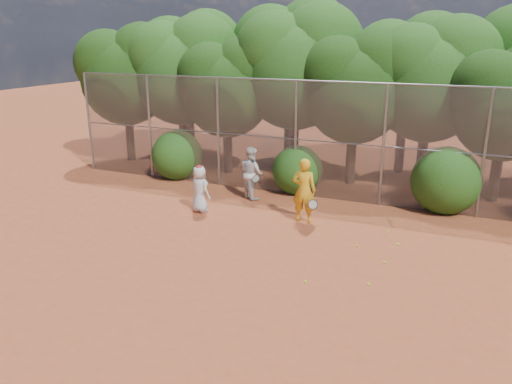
% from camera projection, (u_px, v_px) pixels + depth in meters
% --- Properties ---
extents(ground, '(80.00, 80.00, 0.00)m').
position_uv_depth(ground, '(254.00, 268.00, 12.22)').
color(ground, brown).
rests_on(ground, ground).
extents(fence_back, '(20.05, 0.09, 4.03)m').
position_uv_depth(fence_back, '(320.00, 140.00, 16.91)').
color(fence_back, gray).
rests_on(fence_back, ground).
extents(tree_0, '(4.38, 3.81, 6.00)m').
position_uv_depth(tree_0, '(127.00, 71.00, 21.60)').
color(tree_0, black).
rests_on(tree_0, ground).
extents(tree_1, '(4.64, 4.03, 6.35)m').
position_uv_depth(tree_1, '(182.00, 67.00, 21.04)').
color(tree_1, black).
rests_on(tree_1, ground).
extents(tree_2, '(3.99, 3.47, 5.47)m').
position_uv_depth(tree_2, '(228.00, 84.00, 19.67)').
color(tree_2, black).
rests_on(tree_2, ground).
extents(tree_3, '(4.89, 4.26, 6.70)m').
position_uv_depth(tree_3, '(297.00, 63.00, 19.38)').
color(tree_3, black).
rests_on(tree_3, ground).
extents(tree_4, '(4.19, 3.64, 5.73)m').
position_uv_depth(tree_4, '(357.00, 84.00, 18.11)').
color(tree_4, black).
rests_on(tree_4, ground).
extents(tree_5, '(4.51, 3.92, 6.17)m').
position_uv_depth(tree_5, '(432.00, 76.00, 17.79)').
color(tree_5, black).
rests_on(tree_5, ground).
extents(tree_6, '(3.86, 3.36, 5.29)m').
position_uv_depth(tree_6, '(508.00, 99.00, 16.16)').
color(tree_6, black).
rests_on(tree_6, ground).
extents(tree_9, '(4.83, 4.20, 6.62)m').
position_uv_depth(tree_9, '(189.00, 60.00, 23.38)').
color(tree_9, black).
rests_on(tree_9, ground).
extents(tree_10, '(5.15, 4.48, 7.06)m').
position_uv_depth(tree_10, '(292.00, 55.00, 21.61)').
color(tree_10, black).
rests_on(tree_10, ground).
extents(tree_11, '(4.64, 4.03, 6.35)m').
position_uv_depth(tree_11, '(409.00, 69.00, 19.54)').
color(tree_11, black).
rests_on(tree_11, ground).
extents(bush_0, '(2.00, 2.00, 2.00)m').
position_uv_depth(bush_0, '(177.00, 153.00, 19.68)').
color(bush_0, '#1C4711').
rests_on(bush_0, ground).
extents(bush_1, '(1.80, 1.80, 1.80)m').
position_uv_depth(bush_1, '(297.00, 168.00, 17.85)').
color(bush_1, '#1C4711').
rests_on(bush_1, ground).
extents(bush_2, '(2.20, 2.20, 2.20)m').
position_uv_depth(bush_2, '(446.00, 177.00, 15.93)').
color(bush_2, '#1C4711').
rests_on(bush_2, ground).
extents(player_yellow, '(0.90, 0.59, 1.98)m').
position_uv_depth(player_yellow, '(304.00, 190.00, 14.97)').
color(player_yellow, gold).
rests_on(player_yellow, ground).
extents(player_teen, '(0.86, 0.70, 1.54)m').
position_uv_depth(player_teen, '(200.00, 189.00, 15.88)').
color(player_teen, silver).
rests_on(player_teen, ground).
extents(player_white, '(1.11, 1.06, 1.81)m').
position_uv_depth(player_white, '(251.00, 173.00, 17.22)').
color(player_white, silver).
rests_on(player_white, ground).
extents(ball_0, '(0.07, 0.07, 0.07)m').
position_uv_depth(ball_0, '(357.00, 246.00, 13.42)').
color(ball_0, '#CFE92A').
rests_on(ball_0, ground).
extents(ball_1, '(0.07, 0.07, 0.07)m').
position_uv_depth(ball_1, '(398.00, 244.00, 13.52)').
color(ball_1, '#CFE92A').
rests_on(ball_1, ground).
extents(ball_2, '(0.07, 0.07, 0.07)m').
position_uv_depth(ball_2, '(369.00, 284.00, 11.34)').
color(ball_2, '#CFE92A').
rests_on(ball_2, ground).
extents(ball_3, '(0.07, 0.07, 0.07)m').
position_uv_depth(ball_3, '(384.00, 262.00, 12.43)').
color(ball_3, '#CFE92A').
rests_on(ball_3, ground).
extents(ball_4, '(0.07, 0.07, 0.07)m').
position_uv_depth(ball_4, '(305.00, 282.00, 11.46)').
color(ball_4, '#CFE92A').
rests_on(ball_4, ground).
extents(ball_5, '(0.07, 0.07, 0.07)m').
position_uv_depth(ball_5, '(388.00, 231.00, 14.39)').
color(ball_5, '#CFE92A').
rests_on(ball_5, ground).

